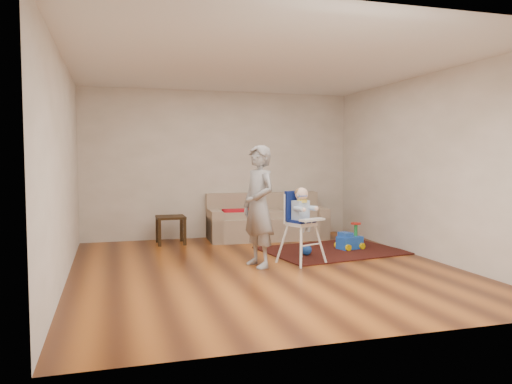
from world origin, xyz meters
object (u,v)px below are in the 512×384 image
object	(u,v)px
side_table	(171,230)
toy_ball	(306,250)
sofa	(267,216)
adult	(259,206)
ride_on_toy	(350,236)
high_chair	(301,227)

from	to	relation	value
side_table	toy_ball	distance (m)	2.48
side_table	toy_ball	world-z (taller)	side_table
sofa	toy_ball	distance (m)	1.73
sofa	toy_ball	size ratio (longest dim) A/B	13.76
sofa	adult	distance (m)	2.35
ride_on_toy	high_chair	xyz separation A→B (m)	(-1.12, -0.73, 0.29)
sofa	side_table	bearing A→B (deg)	-175.41
sofa	ride_on_toy	size ratio (longest dim) A/B	5.18
sofa	ride_on_toy	world-z (taller)	sofa
high_chair	ride_on_toy	bearing A→B (deg)	10.33
side_table	adult	xyz separation A→B (m)	(0.94, -2.13, 0.58)
side_table	high_chair	distance (m)	2.64
sofa	high_chair	distance (m)	2.15
side_table	adult	size ratio (longest dim) A/B	0.29
sofa	adult	bearing A→B (deg)	-107.21
side_table	adult	distance (m)	2.40
sofa	adult	xyz separation A→B (m)	(-0.80, -2.17, 0.41)
sofa	toy_ball	xyz separation A→B (m)	(0.09, -1.70, -0.32)
high_chair	adult	size ratio (longest dim) A/B	0.65
high_chair	adult	bearing A→B (deg)	160.49
ride_on_toy	toy_ball	size ratio (longest dim) A/B	2.65
side_table	sofa	bearing A→B (deg)	1.56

